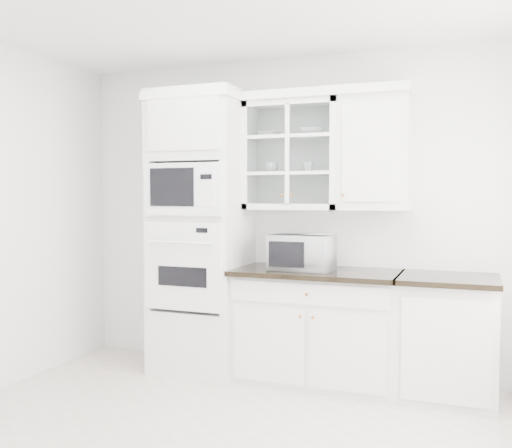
% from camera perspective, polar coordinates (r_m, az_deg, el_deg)
% --- Properties ---
extents(room_shell, '(4.00, 3.50, 2.70)m').
position_cam_1_polar(room_shell, '(3.73, -1.99, 6.90)').
color(room_shell, white).
rests_on(room_shell, ground).
extents(oven_column, '(0.76, 0.68, 2.40)m').
position_cam_1_polar(oven_column, '(4.94, -5.52, -0.82)').
color(oven_column, white).
rests_on(oven_column, ground).
extents(base_cabinet_run, '(1.32, 0.67, 0.92)m').
position_cam_1_polar(base_cabinet_run, '(4.71, 6.15, -10.07)').
color(base_cabinet_run, white).
rests_on(base_cabinet_run, ground).
extents(extra_base_cabinet, '(0.72, 0.67, 0.92)m').
position_cam_1_polar(extra_base_cabinet, '(4.57, 18.58, -10.62)').
color(extra_base_cabinet, white).
rests_on(extra_base_cabinet, ground).
extents(upper_cabinet_glass, '(0.80, 0.33, 0.90)m').
position_cam_1_polar(upper_cabinet_glass, '(4.81, 3.76, 6.84)').
color(upper_cabinet_glass, white).
rests_on(upper_cabinet_glass, room_shell).
extents(upper_cabinet_solid, '(0.55, 0.33, 0.90)m').
position_cam_1_polar(upper_cabinet_solid, '(4.65, 11.79, 6.92)').
color(upper_cabinet_solid, white).
rests_on(upper_cabinet_solid, room_shell).
extents(crown_molding, '(2.14, 0.38, 0.07)m').
position_cam_1_polar(crown_molding, '(4.87, 2.48, 12.54)').
color(crown_molding, white).
rests_on(crown_molding, room_shell).
extents(countertop_microwave, '(0.50, 0.42, 0.29)m').
position_cam_1_polar(countertop_microwave, '(4.60, 4.67, -2.81)').
color(countertop_microwave, white).
rests_on(countertop_microwave, base_cabinet_run).
extents(bowl_a, '(0.19, 0.19, 0.05)m').
position_cam_1_polar(bowl_a, '(4.89, 1.29, 8.93)').
color(bowl_a, white).
rests_on(bowl_a, upper_cabinet_glass).
extents(bowl_b, '(0.23, 0.23, 0.06)m').
position_cam_1_polar(bowl_b, '(4.77, 5.57, 9.15)').
color(bowl_b, white).
rests_on(bowl_b, upper_cabinet_glass).
extents(cup_a, '(0.14, 0.14, 0.08)m').
position_cam_1_polar(cup_a, '(4.86, 1.57, 5.64)').
color(cup_a, white).
rests_on(cup_a, upper_cabinet_glass).
extents(cup_b, '(0.10, 0.10, 0.08)m').
position_cam_1_polar(cup_b, '(4.75, 5.26, 5.70)').
color(cup_b, white).
rests_on(cup_b, upper_cabinet_glass).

